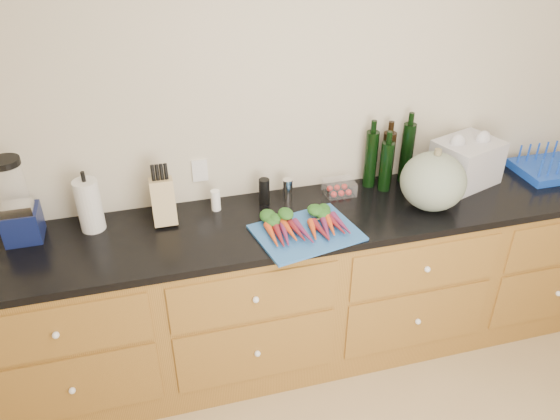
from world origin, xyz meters
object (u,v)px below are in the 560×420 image
object	(u,v)px
cutting_board	(306,233)
blender_appliance	(17,205)
carrots	(304,224)
paper_towel	(89,205)
knife_block	(163,201)
dish_rack	(550,167)
tomato_box	(339,188)
squash	(433,181)

from	to	relation	value
cutting_board	blender_appliance	world-z (taller)	blender_appliance
carrots	paper_towel	bearing A→B (deg)	164.30
paper_towel	knife_block	xyz separation A→B (m)	(0.35, -0.02, -0.02)
cutting_board	carrots	world-z (taller)	carrots
cutting_board	blender_appliance	size ratio (longest dim) A/B	1.14
carrots	blender_appliance	world-z (taller)	blender_appliance
knife_block	cutting_board	bearing A→B (deg)	-24.59
knife_block	dish_rack	distance (m)	2.23
tomato_box	knife_block	bearing A→B (deg)	-178.19
carrots	blender_appliance	bearing A→B (deg)	168.00
cutting_board	knife_block	size ratio (longest dim) A/B	2.12
cutting_board	blender_appliance	xyz separation A→B (m)	(-1.32, 0.32, 0.18)
carrots	knife_block	xyz separation A→B (m)	(-0.66, 0.26, 0.08)
carrots	knife_block	size ratio (longest dim) A/B	1.68
paper_towel	blender_appliance	bearing A→B (deg)	-179.58
cutting_board	knife_block	world-z (taller)	knife_block
paper_towel	tomato_box	bearing A→B (deg)	0.44
squash	knife_block	distance (m)	1.38
carrots	squash	bearing A→B (deg)	3.21
carrots	squash	size ratio (longest dim) A/B	1.14
cutting_board	squash	xyz separation A→B (m)	(0.70, 0.08, 0.15)
squash	knife_block	world-z (taller)	squash
cutting_board	dish_rack	xyz separation A→B (m)	(1.57, 0.24, 0.03)
blender_appliance	paper_towel	xyz separation A→B (m)	(0.31, 0.00, -0.05)
carrots	cutting_board	bearing A→B (deg)	-90.00
paper_towel	tomato_box	distance (m)	1.30
blender_appliance	knife_block	distance (m)	0.67
tomato_box	dish_rack	size ratio (longest dim) A/B	0.42
carrots	dish_rack	world-z (taller)	dish_rack
blender_appliance	tomato_box	xyz separation A→B (m)	(1.61, 0.01, -0.15)
carrots	squash	world-z (taller)	squash
paper_towel	tomato_box	xyz separation A→B (m)	(1.30, 0.01, -0.10)
paper_towel	dish_rack	size ratio (longest dim) A/B	0.70
squash	knife_block	size ratio (longest dim) A/B	1.48
squash	paper_towel	distance (m)	1.73
squash	blender_appliance	distance (m)	2.04
knife_block	dish_rack	size ratio (longest dim) A/B	0.60
carrots	tomato_box	size ratio (longest dim) A/B	2.38
knife_block	dish_rack	xyz separation A→B (m)	(2.23, -0.06, -0.08)
blender_appliance	knife_block	bearing A→B (deg)	-1.53
carrots	knife_block	bearing A→B (deg)	158.15
carrots	blender_appliance	xyz separation A→B (m)	(-1.32, 0.28, 0.15)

